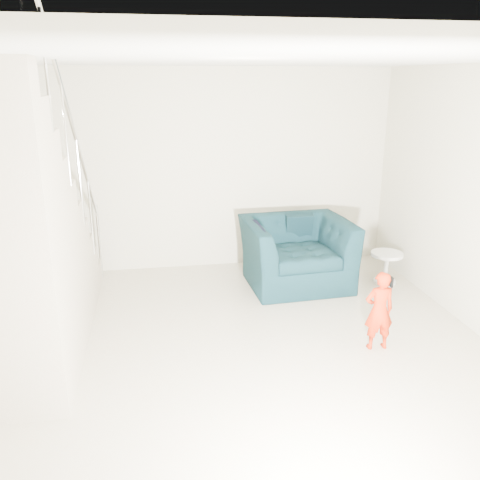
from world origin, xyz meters
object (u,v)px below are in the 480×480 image
object	(u,v)px
toddler	(379,311)
side_table	(386,262)
staircase	(19,264)
armchair	(297,253)

from	to	relation	value
toddler	side_table	xyz separation A→B (m)	(0.82, 1.57, -0.13)
side_table	staircase	bearing A→B (deg)	-164.52
armchair	side_table	distance (m)	1.18
side_table	staircase	xyz separation A→B (m)	(-4.16, -1.15, 0.67)
armchair	staircase	distance (m)	3.32
toddler	staircase	world-z (taller)	staircase
armchair	toddler	size ratio (longest dim) A/B	1.62
toddler	side_table	size ratio (longest dim) A/B	1.97
armchair	toddler	world-z (taller)	armchair
staircase	toddler	bearing A→B (deg)	-7.17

